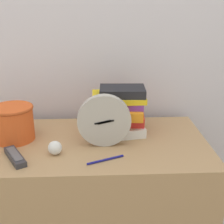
% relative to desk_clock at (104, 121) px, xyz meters
% --- Properties ---
extents(wall_back, '(6.00, 0.04, 2.40)m').
position_rel_desk_clock_xyz_m(wall_back, '(-0.15, 0.36, 0.38)').
color(wall_back, silver).
rests_on(wall_back, ground_plane).
extents(desk, '(1.12, 0.51, 0.72)m').
position_rel_desk_clock_xyz_m(desk, '(-0.15, 0.03, -0.46)').
color(desk, tan).
rests_on(desk, ground_plane).
extents(desk_clock, '(0.21, 0.03, 0.21)m').
position_rel_desk_clock_xyz_m(desk_clock, '(0.00, 0.00, 0.00)').
color(desk_clock, '#B7B2A8').
rests_on(desk_clock, desk).
extents(book_stack, '(0.24, 0.22, 0.20)m').
position_rel_desk_clock_xyz_m(book_stack, '(0.07, 0.13, -0.01)').
color(book_stack, white).
rests_on(book_stack, desk).
extents(basket, '(0.17, 0.17, 0.14)m').
position_rel_desk_clock_xyz_m(basket, '(-0.36, 0.07, -0.03)').
color(basket, '#E05623').
rests_on(basket, desk).
extents(tv_remote, '(0.11, 0.15, 0.02)m').
position_rel_desk_clock_xyz_m(tv_remote, '(-0.32, -0.10, -0.09)').
color(tv_remote, '#333338').
rests_on(tv_remote, desk).
extents(crumpled_paper_ball, '(0.05, 0.05, 0.05)m').
position_rel_desk_clock_xyz_m(crumpled_paper_ball, '(-0.18, -0.07, -0.08)').
color(crumpled_paper_ball, white).
rests_on(crumpled_paper_ball, desk).
extents(pen, '(0.13, 0.06, 0.01)m').
position_rel_desk_clock_xyz_m(pen, '(0.00, -0.12, -0.10)').
color(pen, navy).
rests_on(pen, desk).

